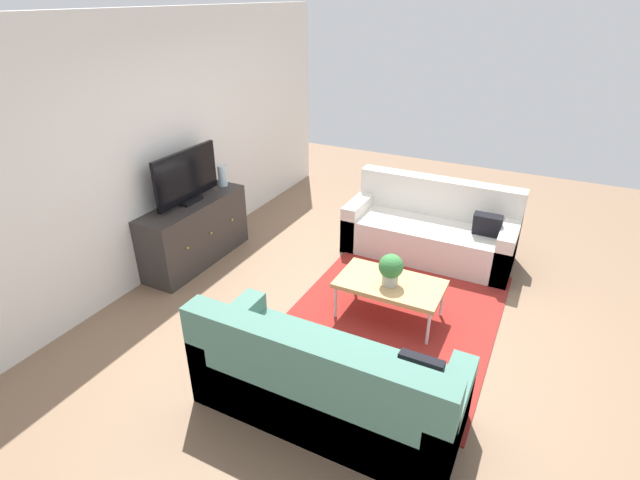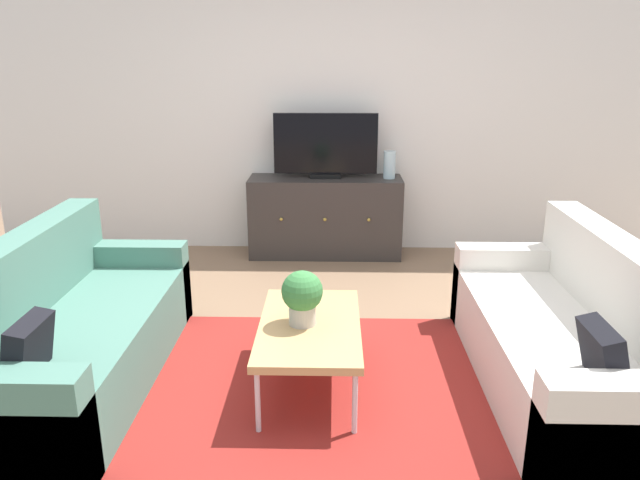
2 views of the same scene
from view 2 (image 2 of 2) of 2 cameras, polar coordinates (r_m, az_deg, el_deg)
The scene contains 10 objects.
ground_plane at distance 3.65m, azimuth -0.26°, elevation -12.90°, with size 10.00×10.00×0.00m, color #84664C.
wall_back at distance 5.72m, azimuth 0.47°, elevation 12.50°, with size 6.40×0.12×2.70m, color white.
area_rug at distance 3.52m, azimuth -0.33°, elevation -14.05°, with size 2.50×1.90×0.01m, color maroon.
couch_left_side at distance 3.75m, azimuth -23.13°, elevation -8.59°, with size 0.81×1.93×0.87m.
couch_right_side at distance 3.67m, azimuth 23.01°, elevation -9.09°, with size 0.81×1.93×0.87m.
coffee_table at distance 3.39m, azimuth -0.99°, elevation -8.42°, with size 0.56×0.99×0.40m.
potted_plant at distance 3.30m, azimuth -1.71°, elevation -5.28°, with size 0.23×0.23×0.31m.
tv_console at distance 5.62m, azimuth 0.51°, elevation 2.24°, with size 1.41×0.47×0.74m.
flat_screen_tv at distance 5.50m, azimuth 0.53°, elevation 8.97°, with size 0.94×0.16×0.59m.
glass_vase at distance 5.53m, azimuth 6.65°, elevation 7.14°, with size 0.11×0.11×0.25m, color silver.
Camera 2 is at (0.09, -3.15, 1.85)m, focal length 33.54 mm.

